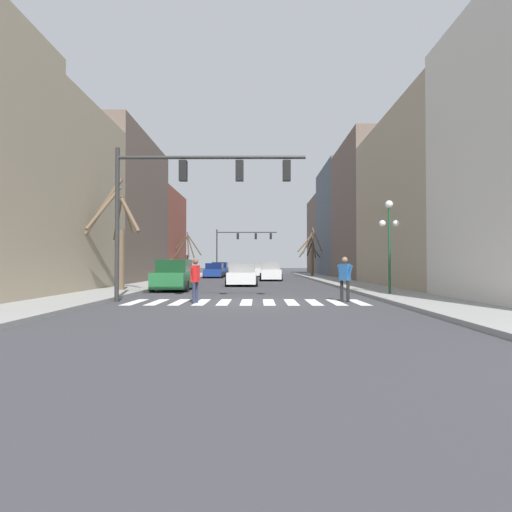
{
  "coord_description": "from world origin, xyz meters",
  "views": [
    {
      "loc": [
        0.47,
        -15.89,
        1.56
      ],
      "look_at": [
        0.27,
        20.36,
        2.24
      ],
      "focal_mm": 28.0,
      "sensor_mm": 36.0,
      "label": 1
    }
  ],
  "objects_px": {
    "car_parked_right_near": "(220,270)",
    "pedestrian_on_right_sidewalk": "(345,275)",
    "street_tree_right_far": "(311,253)",
    "pedestrian_crossing_street": "(195,277)",
    "car_parked_left_near": "(242,275)",
    "pedestrian_waiting_at_curb": "(171,268)",
    "traffic_signal_near": "(188,186)",
    "street_lamp_right_corner": "(389,228)",
    "car_parked_left_far": "(174,276)",
    "car_parked_left_mid": "(215,271)",
    "car_driving_toward_lane": "(271,272)",
    "street_tree_left_mid": "(118,235)",
    "street_tree_left_far": "(186,256)",
    "car_driving_away_lane": "(261,270)",
    "traffic_signal_far": "(240,241)"
  },
  "relations": [
    {
      "from": "car_parked_right_near",
      "to": "street_tree_left_mid",
      "type": "xyz_separation_m",
      "value": [
        -2.76,
        -28.52,
        2.27
      ]
    },
    {
      "from": "traffic_signal_far",
      "to": "pedestrian_waiting_at_curb",
      "type": "relative_size",
      "value": 4.82
    },
    {
      "from": "pedestrian_waiting_at_curb",
      "to": "pedestrian_crossing_street",
      "type": "bearing_deg",
      "value": -29.05
    },
    {
      "from": "traffic_signal_near",
      "to": "pedestrian_on_right_sidewalk",
      "type": "distance_m",
      "value": 7.37
    },
    {
      "from": "pedestrian_on_right_sidewalk",
      "to": "car_parked_left_near",
      "type": "bearing_deg",
      "value": 161.09
    },
    {
      "from": "car_parked_left_far",
      "to": "car_parked_right_near",
      "type": "relative_size",
      "value": 0.98
    },
    {
      "from": "car_driving_toward_lane",
      "to": "pedestrian_waiting_at_curb",
      "type": "bearing_deg",
      "value": 129.72
    },
    {
      "from": "pedestrian_crossing_street",
      "to": "street_tree_left_far",
      "type": "bearing_deg",
      "value": -157.01
    },
    {
      "from": "street_lamp_right_corner",
      "to": "car_parked_left_near",
      "type": "distance_m",
      "value": 12.24
    },
    {
      "from": "traffic_signal_near",
      "to": "car_driving_toward_lane",
      "type": "distance_m",
      "value": 21.33
    },
    {
      "from": "traffic_signal_near",
      "to": "pedestrian_crossing_street",
      "type": "xyz_separation_m",
      "value": [
        0.4,
        -0.57,
        -3.69
      ]
    },
    {
      "from": "car_parked_right_near",
      "to": "street_tree_right_far",
      "type": "distance_m",
      "value": 11.72
    },
    {
      "from": "pedestrian_waiting_at_curb",
      "to": "car_driving_away_lane",
      "type": "bearing_deg",
      "value": 112.7
    },
    {
      "from": "street_lamp_right_corner",
      "to": "pedestrian_waiting_at_curb",
      "type": "distance_m",
      "value": 17.4
    },
    {
      "from": "pedestrian_on_right_sidewalk",
      "to": "street_tree_right_far",
      "type": "xyz_separation_m",
      "value": [
        2.6,
        29.84,
        1.64
      ]
    },
    {
      "from": "traffic_signal_near",
      "to": "pedestrian_waiting_at_curb",
      "type": "relative_size",
      "value": 4.45
    },
    {
      "from": "street_lamp_right_corner",
      "to": "street_tree_left_mid",
      "type": "distance_m",
      "value": 13.97
    },
    {
      "from": "traffic_signal_near",
      "to": "car_parked_left_near",
      "type": "xyz_separation_m",
      "value": [
        1.75,
        12.01,
        -3.99
      ]
    },
    {
      "from": "car_parked_right_near",
      "to": "street_tree_left_far",
      "type": "bearing_deg",
      "value": 154.41
    },
    {
      "from": "street_tree_left_far",
      "to": "street_tree_right_far",
      "type": "relative_size",
      "value": 0.87
    },
    {
      "from": "car_parked_right_near",
      "to": "pedestrian_on_right_sidewalk",
      "type": "height_order",
      "value": "pedestrian_on_right_sidewalk"
    },
    {
      "from": "traffic_signal_far",
      "to": "street_tree_right_far",
      "type": "height_order",
      "value": "traffic_signal_far"
    },
    {
      "from": "car_driving_away_lane",
      "to": "car_parked_left_near",
      "type": "relative_size",
      "value": 1.02
    },
    {
      "from": "car_parked_left_mid",
      "to": "car_driving_toward_lane",
      "type": "distance_m",
      "value": 9.28
    },
    {
      "from": "car_parked_left_mid",
      "to": "car_parked_right_near",
      "type": "bearing_deg",
      "value": -0.19
    },
    {
      "from": "car_driving_toward_lane",
      "to": "traffic_signal_near",
      "type": "bearing_deg",
      "value": 168.95
    },
    {
      "from": "car_parked_right_near",
      "to": "pedestrian_crossing_street",
      "type": "bearing_deg",
      "value": -176.11
    },
    {
      "from": "pedestrian_waiting_at_curb",
      "to": "street_tree_left_far",
      "type": "xyz_separation_m",
      "value": [
        -1.2,
        13.16,
        1.2
      ]
    },
    {
      "from": "car_parked_left_near",
      "to": "pedestrian_waiting_at_curb",
      "type": "bearing_deg",
      "value": -110.72
    },
    {
      "from": "car_driving_toward_lane",
      "to": "car_parked_left_far",
      "type": "xyz_separation_m",
      "value": [
        -6.0,
        -13.77,
        0.04
      ]
    },
    {
      "from": "street_lamp_right_corner",
      "to": "pedestrian_crossing_street",
      "type": "distance_m",
      "value": 9.43
    },
    {
      "from": "street_lamp_right_corner",
      "to": "street_tree_left_far",
      "type": "bearing_deg",
      "value": 119.52
    },
    {
      "from": "car_parked_left_far",
      "to": "car_parked_left_near",
      "type": "distance_m",
      "value": 6.4
    },
    {
      "from": "pedestrian_crossing_street",
      "to": "street_tree_right_far",
      "type": "bearing_deg",
      "value": 176.28
    },
    {
      "from": "street_lamp_right_corner",
      "to": "car_parked_left_near",
      "type": "bearing_deg",
      "value": 127.52
    },
    {
      "from": "traffic_signal_far",
      "to": "pedestrian_crossing_street",
      "type": "height_order",
      "value": "traffic_signal_far"
    },
    {
      "from": "car_parked_left_mid",
      "to": "car_driving_toward_lane",
      "type": "height_order",
      "value": "car_driving_toward_lane"
    },
    {
      "from": "car_driving_toward_lane",
      "to": "pedestrian_crossing_street",
      "type": "height_order",
      "value": "pedestrian_crossing_street"
    },
    {
      "from": "car_driving_toward_lane",
      "to": "street_tree_right_far",
      "type": "bearing_deg",
      "value": -28.21
    },
    {
      "from": "car_parked_left_far",
      "to": "traffic_signal_near",
      "type": "bearing_deg",
      "value": -163.8
    },
    {
      "from": "street_lamp_right_corner",
      "to": "street_tree_right_far",
      "type": "bearing_deg",
      "value": 90.08
    },
    {
      "from": "traffic_signal_near",
      "to": "pedestrian_crossing_street",
      "type": "height_order",
      "value": "traffic_signal_near"
    },
    {
      "from": "pedestrian_crossing_street",
      "to": "car_parked_left_near",
      "type": "bearing_deg",
      "value": -174.03
    },
    {
      "from": "street_tree_left_far",
      "to": "traffic_signal_near",
      "type": "bearing_deg",
      "value": -79.65
    },
    {
      "from": "car_parked_right_near",
      "to": "car_parked_left_near",
      "type": "xyz_separation_m",
      "value": [
        3.67,
        -21.63,
        -0.06
      ]
    },
    {
      "from": "street_tree_right_far",
      "to": "traffic_signal_near",
      "type": "bearing_deg",
      "value": -106.77
    },
    {
      "from": "car_parked_left_mid",
      "to": "street_tree_left_far",
      "type": "distance_m",
      "value": 3.47
    },
    {
      "from": "street_lamp_right_corner",
      "to": "car_parked_left_far",
      "type": "bearing_deg",
      "value": 158.7
    },
    {
      "from": "car_driving_toward_lane",
      "to": "pedestrian_on_right_sidewalk",
      "type": "relative_size",
      "value": 2.58
    },
    {
      "from": "pedestrian_crossing_street",
      "to": "street_tree_right_far",
      "type": "height_order",
      "value": "street_tree_right_far"
    }
  ]
}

